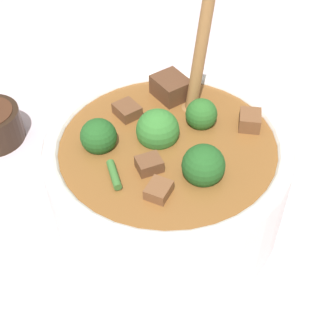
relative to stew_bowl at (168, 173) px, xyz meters
The scene contains 2 objects.
ground_plane 0.06m from the stew_bowl, 52.15° to the right, with size 4.00×4.00×0.00m, color silver.
stew_bowl is the anchor object (origin of this frame).
Camera 1 is at (0.23, -0.22, 0.39)m, focal length 50.00 mm.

